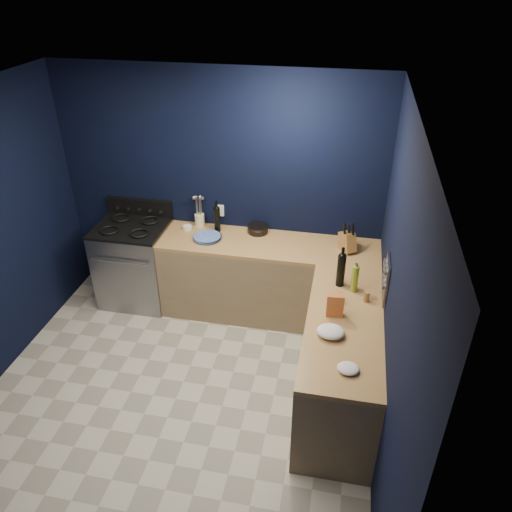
% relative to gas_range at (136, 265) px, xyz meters
% --- Properties ---
extents(floor, '(3.50, 3.50, 0.02)m').
position_rel_gas_range_xyz_m(floor, '(0.93, -1.42, -0.47)').
color(floor, '#B9B4A2').
rests_on(floor, ground).
extents(ceiling, '(3.50, 3.50, 0.02)m').
position_rel_gas_range_xyz_m(ceiling, '(0.93, -1.42, 2.15)').
color(ceiling, silver).
rests_on(ceiling, ground).
extents(wall_back, '(3.50, 0.02, 2.60)m').
position_rel_gas_range_xyz_m(wall_back, '(0.93, 0.34, 0.84)').
color(wall_back, black).
rests_on(wall_back, ground).
extents(wall_right, '(0.02, 3.50, 2.60)m').
position_rel_gas_range_xyz_m(wall_right, '(2.69, -1.42, 0.84)').
color(wall_right, black).
rests_on(wall_right, ground).
extents(wall_front, '(3.50, 0.02, 2.60)m').
position_rel_gas_range_xyz_m(wall_front, '(0.93, -3.18, 0.84)').
color(wall_front, black).
rests_on(wall_front, ground).
extents(cab_back, '(2.30, 0.63, 0.86)m').
position_rel_gas_range_xyz_m(cab_back, '(1.53, 0.02, -0.03)').
color(cab_back, '#8A7250').
rests_on(cab_back, floor).
extents(top_back, '(2.30, 0.63, 0.04)m').
position_rel_gas_range_xyz_m(top_back, '(1.53, 0.02, 0.42)').
color(top_back, brown).
rests_on(top_back, cab_back).
extents(cab_right, '(0.63, 1.67, 0.86)m').
position_rel_gas_range_xyz_m(cab_right, '(2.37, -1.13, -0.03)').
color(cab_right, '#8A7250').
rests_on(cab_right, floor).
extents(top_right, '(0.63, 1.67, 0.04)m').
position_rel_gas_range_xyz_m(top_right, '(2.37, -1.13, 0.42)').
color(top_right, brown).
rests_on(top_right, cab_right).
extents(gas_range, '(0.76, 0.66, 0.92)m').
position_rel_gas_range_xyz_m(gas_range, '(0.00, 0.00, 0.00)').
color(gas_range, gray).
rests_on(gas_range, floor).
extents(oven_door, '(0.59, 0.02, 0.42)m').
position_rel_gas_range_xyz_m(oven_door, '(0.00, -0.32, -0.01)').
color(oven_door, black).
rests_on(oven_door, gas_range).
extents(cooktop, '(0.76, 0.66, 0.03)m').
position_rel_gas_range_xyz_m(cooktop, '(0.00, 0.00, 0.48)').
color(cooktop, black).
rests_on(cooktop, gas_range).
extents(backguard, '(0.76, 0.06, 0.20)m').
position_rel_gas_range_xyz_m(backguard, '(0.00, 0.30, 0.58)').
color(backguard, black).
rests_on(backguard, gas_range).
extents(spice_panel, '(0.02, 0.28, 0.38)m').
position_rel_gas_range_xyz_m(spice_panel, '(2.67, -0.87, 0.72)').
color(spice_panel, gray).
rests_on(spice_panel, wall_right).
extents(wall_outlet, '(0.09, 0.02, 0.13)m').
position_rel_gas_range_xyz_m(wall_outlet, '(0.93, 0.32, 0.62)').
color(wall_outlet, white).
rests_on(wall_outlet, wall_back).
extents(plate_stack, '(0.31, 0.31, 0.04)m').
position_rel_gas_range_xyz_m(plate_stack, '(0.87, -0.02, 0.46)').
color(plate_stack, '#424DAB').
rests_on(plate_stack, top_back).
extents(ramekin, '(0.13, 0.13, 0.04)m').
position_rel_gas_range_xyz_m(ramekin, '(0.60, 0.16, 0.46)').
color(ramekin, white).
rests_on(ramekin, top_back).
extents(utensil_crock, '(0.11, 0.11, 0.13)m').
position_rel_gas_range_xyz_m(utensil_crock, '(0.71, 0.27, 0.51)').
color(utensil_crock, beige).
rests_on(utensil_crock, top_back).
extents(wine_bottle_back, '(0.09, 0.09, 0.27)m').
position_rel_gas_range_xyz_m(wine_bottle_back, '(0.93, 0.18, 0.58)').
color(wine_bottle_back, black).
rests_on(wine_bottle_back, top_back).
extents(lemon_basket, '(0.25, 0.25, 0.08)m').
position_rel_gas_range_xyz_m(lemon_basket, '(1.37, 0.23, 0.48)').
color(lemon_basket, black).
rests_on(lemon_basket, top_back).
extents(knife_block, '(0.21, 0.25, 0.24)m').
position_rel_gas_range_xyz_m(knife_block, '(2.33, 0.03, 0.54)').
color(knife_block, brown).
rests_on(knife_block, top_back).
extents(wine_bottle_right, '(0.09, 0.09, 0.31)m').
position_rel_gas_range_xyz_m(wine_bottle_right, '(2.29, -0.61, 0.59)').
color(wine_bottle_right, black).
rests_on(wine_bottle_right, top_right).
extents(oil_bottle, '(0.07, 0.07, 0.26)m').
position_rel_gas_range_xyz_m(oil_bottle, '(2.42, -0.68, 0.57)').
color(oil_bottle, olive).
rests_on(oil_bottle, top_right).
extents(spice_jar_near, '(0.05, 0.05, 0.09)m').
position_rel_gas_range_xyz_m(spice_jar_near, '(2.31, -0.86, 0.49)').
color(spice_jar_near, olive).
rests_on(spice_jar_near, top_right).
extents(spice_jar_far, '(0.06, 0.06, 0.10)m').
position_rel_gas_range_xyz_m(spice_jar_far, '(2.53, -0.81, 0.49)').
color(spice_jar_far, olive).
rests_on(spice_jar_far, top_right).
extents(crouton_bag, '(0.14, 0.08, 0.21)m').
position_rel_gas_range_xyz_m(crouton_bag, '(2.27, -1.06, 0.54)').
color(crouton_bag, red).
rests_on(crouton_bag, top_right).
extents(towel_front, '(0.28, 0.26, 0.08)m').
position_rel_gas_range_xyz_m(towel_front, '(2.26, -1.33, 0.48)').
color(towel_front, white).
rests_on(towel_front, top_right).
extents(towel_end, '(0.18, 0.17, 0.05)m').
position_rel_gas_range_xyz_m(towel_end, '(2.41, -1.70, 0.46)').
color(towel_end, white).
rests_on(towel_end, top_right).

